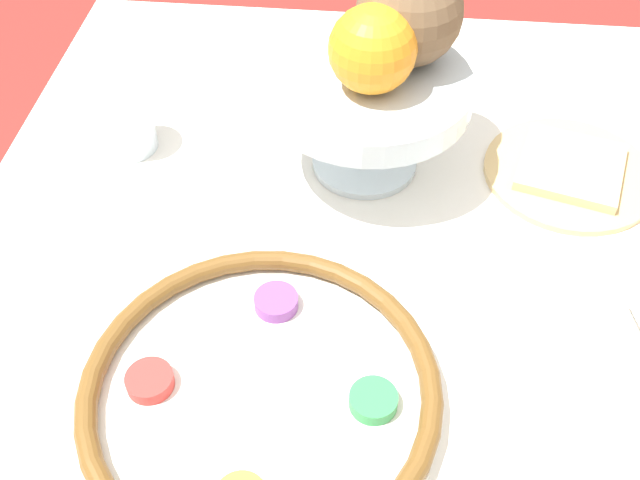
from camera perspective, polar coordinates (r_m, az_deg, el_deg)
seder_plate at (r=0.68m, az=-4.55°, el=-11.45°), size 0.32×0.32×0.03m
fruit_stand at (r=0.83m, az=3.68°, el=10.84°), size 0.23×0.23×0.12m
orange_fruit at (r=0.78m, az=4.02°, el=14.29°), size 0.09×0.09×0.09m
coconut at (r=0.82m, az=6.70°, el=16.82°), size 0.11×0.11×0.11m
bread_plate at (r=0.92m, az=18.49°, el=5.00°), size 0.20×0.20×0.02m
cup_near at (r=0.93m, az=-14.65°, el=8.63°), size 0.07×0.07×0.07m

